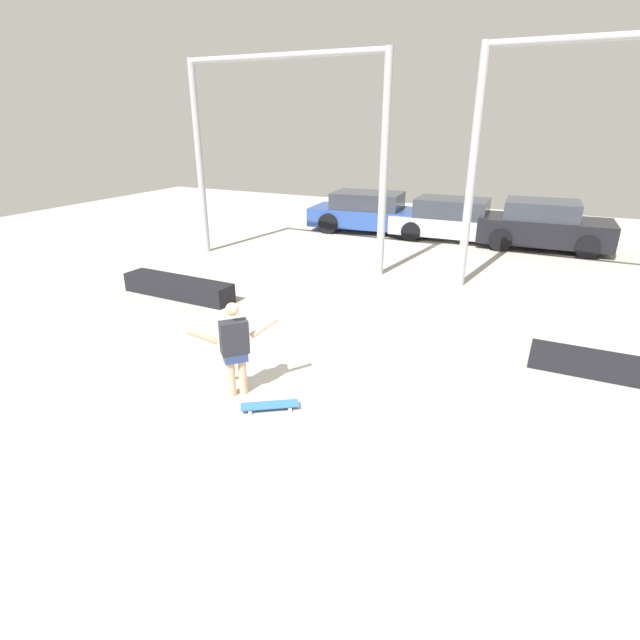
# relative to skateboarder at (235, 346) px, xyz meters

# --- Properties ---
(ground_plane) EXTENTS (36.00, 36.00, 0.00)m
(ground_plane) POSITION_rel_skateboarder_xyz_m (0.87, 0.64, -0.80)
(ground_plane) COLOR #B2ADA3
(skateboarder) EXTENTS (0.96, 1.04, 1.46)m
(skateboarder) POSITION_rel_skateboarder_xyz_m (0.00, 0.00, 0.00)
(skateboarder) COLOR #DBAD89
(skateboarder) RESTS_ON ground_plane
(skateboard) EXTENTS (0.80, 0.63, 0.08)m
(skateboard) POSITION_rel_skateboarder_xyz_m (0.65, -0.15, -0.73)
(skateboard) COLOR #2D66B2
(skateboard) RESTS_ON ground_plane
(grind_box) EXTENTS (2.83, 0.66, 0.43)m
(grind_box) POSITION_rel_skateboarder_xyz_m (-3.76, 3.08, -0.58)
(grind_box) COLOR black
(grind_box) RESTS_ON ground_plane
(canopy_support_left) EXTENTS (5.84, 0.20, 5.35)m
(canopy_support_left) POSITION_rel_skateboarder_xyz_m (-3.00, 6.79, 2.53)
(canopy_support_left) COLOR #A5A8AD
(canopy_support_left) RESTS_ON ground_plane
(canopy_support_right) EXTENTS (5.84, 0.20, 5.35)m
(canopy_support_right) POSITION_rel_skateboarder_xyz_m (4.75, 6.79, 2.53)
(canopy_support_right) COLOR #A5A8AD
(canopy_support_right) RESTS_ON ground_plane
(parked_car_blue) EXTENTS (4.50, 2.28, 1.38)m
(parked_car_blue) POSITION_rel_skateboarder_xyz_m (-2.30, 11.74, -0.12)
(parked_car_blue) COLOR #284793
(parked_car_blue) RESTS_ON ground_plane
(parked_car_silver) EXTENTS (4.24, 1.98, 1.36)m
(parked_car_silver) POSITION_rel_skateboarder_xyz_m (0.70, 11.73, -0.14)
(parked_car_silver) COLOR #B7BABF
(parked_car_silver) RESTS_ON ground_plane
(parked_car_black) EXTENTS (4.00, 2.18, 1.47)m
(parked_car_black) POSITION_rel_skateboarder_xyz_m (3.47, 11.73, -0.08)
(parked_car_black) COLOR black
(parked_car_black) RESTS_ON ground_plane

